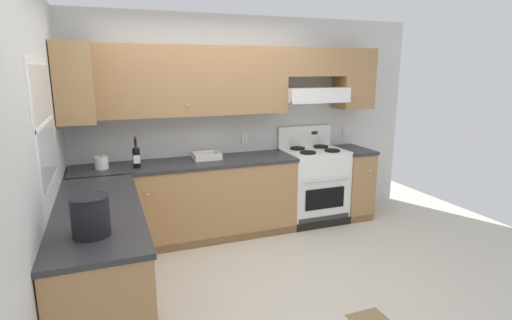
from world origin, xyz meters
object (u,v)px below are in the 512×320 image
(wine_bottle, at_px, (136,156))
(bucket, at_px, (90,215))
(bowl, at_px, (207,157))
(stove, at_px, (313,184))
(paper_towel_roll, at_px, (101,163))

(wine_bottle, height_order, bucket, wine_bottle)
(bowl, bearing_deg, bucket, -122.64)
(stove, distance_m, wine_bottle, 2.24)
(bucket, distance_m, paper_towel_roll, 1.81)
(wine_bottle, height_order, bowl, wine_bottle)
(wine_bottle, bearing_deg, bucket, -103.50)
(wine_bottle, distance_m, paper_towel_roll, 0.36)
(bowl, bearing_deg, wine_bottle, -169.12)
(stove, xyz_separation_m, bucket, (-2.58, -1.81, 0.57))
(stove, xyz_separation_m, bowl, (-1.38, 0.08, 0.46))
(wine_bottle, distance_m, bucket, 1.78)
(stove, height_order, bucket, stove)
(bowl, relative_size, bucket, 1.19)
(paper_towel_roll, bearing_deg, stove, -0.11)
(stove, relative_size, paper_towel_roll, 8.75)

